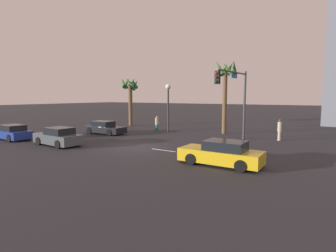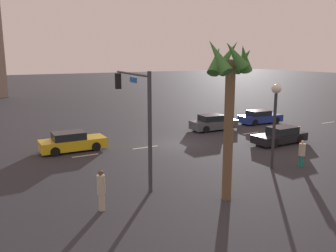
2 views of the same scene
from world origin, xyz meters
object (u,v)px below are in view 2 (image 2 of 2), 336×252
(car_1, at_px, (280,136))
(palm_tree_1, at_px, (229,83))
(car_2, at_px, (72,142))
(pedestrian_0, at_px, (101,189))
(car_0, at_px, (260,117))
(traffic_signal, at_px, (136,105))
(pedestrian_1, at_px, (302,153))
(car_3, at_px, (213,123))
(streetlamp, at_px, (275,109))

(car_1, xyz_separation_m, palm_tree_1, (10.43, 6.62, 4.93))
(car_2, relative_size, palm_tree_1, 0.61)
(car_2, height_order, pedestrian_0, pedestrian_0)
(car_0, bearing_deg, pedestrian_0, 30.43)
(traffic_signal, distance_m, pedestrian_1, 10.68)
(pedestrian_0, bearing_deg, car_2, -96.87)
(traffic_signal, bearing_deg, pedestrian_1, 164.22)
(pedestrian_0, xyz_separation_m, pedestrian_1, (-12.81, -0.18, -0.13))
(car_1, relative_size, car_3, 1.05)
(car_0, bearing_deg, car_1, 57.63)
(car_0, distance_m, traffic_signal, 19.97)
(streetlamp, bearing_deg, car_2, -45.45)
(streetlamp, height_order, palm_tree_1, palm_tree_1)
(pedestrian_1, bearing_deg, car_2, -42.13)
(car_3, relative_size, palm_tree_1, 0.57)
(pedestrian_1, bearing_deg, streetlamp, -17.86)
(car_1, bearing_deg, palm_tree_1, 32.40)
(car_1, bearing_deg, car_3, -75.98)
(car_0, relative_size, car_1, 0.99)
(car_0, distance_m, car_2, 19.23)
(car_2, relative_size, streetlamp, 0.90)
(car_3, distance_m, streetlamp, 11.78)
(traffic_signal, xyz_separation_m, streetlamp, (-7.93, 2.17, -0.46))
(pedestrian_0, relative_size, palm_tree_1, 0.25)
(car_0, relative_size, palm_tree_1, 0.60)
(car_1, xyz_separation_m, pedestrian_1, (3.23, 4.86, 0.26))
(car_2, bearing_deg, car_1, 159.33)
(palm_tree_1, bearing_deg, pedestrian_1, -166.24)
(car_2, xyz_separation_m, traffic_signal, (-1.74, 7.66, 3.49))
(traffic_signal, bearing_deg, palm_tree_1, 119.69)
(streetlamp, bearing_deg, car_3, -107.54)
(car_3, xyz_separation_m, streetlamp, (3.43, 10.86, 3.01))
(car_1, xyz_separation_m, car_3, (1.65, -6.60, 0.05))
(pedestrian_1, bearing_deg, pedestrian_0, 0.80)
(car_2, bearing_deg, car_3, -175.48)
(car_0, bearing_deg, car_3, 3.56)
(car_2, height_order, car_3, car_3)
(traffic_signal, relative_size, pedestrian_0, 3.22)
(car_0, relative_size, streetlamp, 0.88)
(car_2, height_order, streetlamp, streetlamp)
(car_2, height_order, palm_tree_1, palm_tree_1)
(streetlamp, distance_m, pedestrian_0, 11.30)
(car_1, height_order, traffic_signal, traffic_signal)
(car_1, height_order, car_2, car_2)
(pedestrian_0, distance_m, palm_tree_1, 7.39)
(palm_tree_1, bearing_deg, car_0, -137.52)
(car_1, distance_m, pedestrian_1, 5.84)
(traffic_signal, bearing_deg, pedestrian_0, 44.28)
(car_1, distance_m, pedestrian_0, 16.81)
(car_2, bearing_deg, streetlamp, 134.55)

